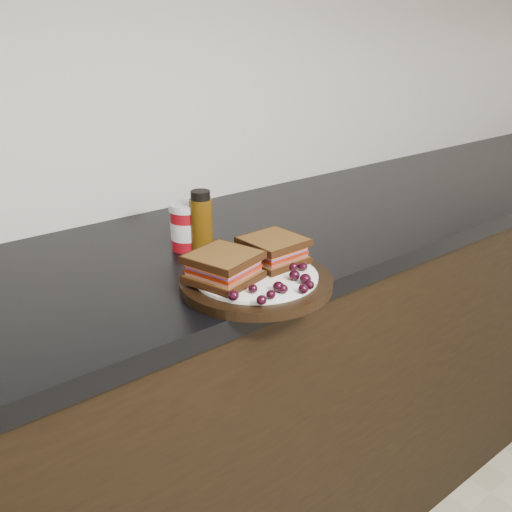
{
  "coord_description": "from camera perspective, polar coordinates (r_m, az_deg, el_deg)",
  "views": [
    {
      "loc": [
        -0.65,
        0.74,
        1.34
      ],
      "look_at": [
        -0.05,
        1.47,
        0.96
      ],
      "focal_mm": 40.0,
      "sensor_mm": 36.0,
      "label": 1
    }
  ],
  "objects": [
    {
      "name": "oil_bottle",
      "position": [
        1.19,
        -5.49,
        3.42
      ],
      "size": [
        0.05,
        0.05,
        0.13
      ],
      "primitive_type": "cylinder",
      "rotation": [
        0.0,
        0.0,
        0.08
      ],
      "color": "#4D2F07",
      "rests_on": "countertop"
    },
    {
      "name": "grape_16",
      "position": [
        1.04,
        -3.73,
        -1.27
      ],
      "size": [
        0.02,
        0.02,
        0.02
      ],
      "primitive_type": "ellipsoid",
      "color": "black",
      "rests_on": "plate"
    },
    {
      "name": "countertop",
      "position": [
        1.25,
        -4.85,
        0.15
      ],
      "size": [
        3.98,
        0.6,
        0.04
      ],
      "primitive_type": "cube",
      "color": "black",
      "rests_on": "base_cabinets"
    },
    {
      "name": "base_cabinets",
      "position": [
        1.48,
        -4.27,
        -16.3
      ],
      "size": [
        3.96,
        0.58,
        0.86
      ],
      "primitive_type": "cube",
      "color": "black",
      "rests_on": "ground_plane"
    },
    {
      "name": "grape_7",
      "position": [
        0.98,
        5.4,
        -2.9
      ],
      "size": [
        0.02,
        0.02,
        0.01
      ],
      "primitive_type": "ellipsoid",
      "color": "black",
      "rests_on": "plate"
    },
    {
      "name": "wall_back",
      "position": [
        1.42,
        -12.95,
        21.75
      ],
      "size": [
        4.0,
        0.01,
        2.7
      ],
      "primitive_type": "cube",
      "color": "white",
      "rests_on": "ground_plane"
    },
    {
      "name": "grape_14",
      "position": [
        1.1,
        1.92,
        0.13
      ],
      "size": [
        0.02,
        0.02,
        0.02
      ],
      "primitive_type": "ellipsoid",
      "color": "black",
      "rests_on": "plate"
    },
    {
      "name": "grape_12",
      "position": [
        1.08,
        3.52,
        -0.51
      ],
      "size": [
        0.02,
        0.02,
        0.02
      ],
      "primitive_type": "ellipsoid",
      "color": "black",
      "rests_on": "plate"
    },
    {
      "name": "grape_18",
      "position": [
        0.99,
        -4.14,
        -2.44
      ],
      "size": [
        0.02,
        0.02,
        0.02
      ],
      "primitive_type": "ellipsoid",
      "color": "black",
      "rests_on": "plate"
    },
    {
      "name": "grape_17",
      "position": [
        1.02,
        -3.97,
        -1.87
      ],
      "size": [
        0.02,
        0.02,
        0.02
      ],
      "primitive_type": "ellipsoid",
      "color": "black",
      "rests_on": "plate"
    },
    {
      "name": "grape_8",
      "position": [
        1.0,
        4.96,
        -2.3
      ],
      "size": [
        0.02,
        0.02,
        0.02
      ],
      "primitive_type": "ellipsoid",
      "color": "black",
      "rests_on": "plate"
    },
    {
      "name": "grape_6",
      "position": [
        0.96,
        4.76,
        -3.29
      ],
      "size": [
        0.02,
        0.02,
        0.02
      ],
      "primitive_type": "ellipsoid",
      "color": "black",
      "rests_on": "plate"
    },
    {
      "name": "plate",
      "position": [
        1.04,
        -0.0,
        -2.6
      ],
      "size": [
        0.28,
        0.28,
        0.02
      ],
      "primitive_type": "cylinder",
      "color": "black",
      "rests_on": "countertop"
    },
    {
      "name": "grape_5",
      "position": [
        0.96,
        2.73,
        -3.3
      ],
      "size": [
        0.02,
        0.02,
        0.02
      ],
      "primitive_type": "ellipsoid",
      "color": "black",
      "rests_on": "plate"
    },
    {
      "name": "grape_22",
      "position": [
        1.01,
        -3.55,
        -2.12
      ],
      "size": [
        0.02,
        0.02,
        0.01
      ],
      "primitive_type": "ellipsoid",
      "color": "black",
      "rests_on": "plate"
    },
    {
      "name": "condiment_jar",
      "position": [
        1.21,
        -7.02,
        2.96
      ],
      "size": [
        0.07,
        0.07,
        0.1
      ],
      "primitive_type": "cylinder",
      "rotation": [
        0.0,
        0.0,
        -0.07
      ],
      "color": "maroon",
      "rests_on": "countertop"
    },
    {
      "name": "grape_9",
      "position": [
        1.01,
        3.87,
        -1.93
      ],
      "size": [
        0.02,
        0.02,
        0.02
      ],
      "primitive_type": "ellipsoid",
      "color": "black",
      "rests_on": "plate"
    },
    {
      "name": "grape_19",
      "position": [
        1.0,
        -3.94,
        -2.34
      ],
      "size": [
        0.02,
        0.02,
        0.02
      ],
      "primitive_type": "ellipsoid",
      "color": "black",
      "rests_on": "plate"
    },
    {
      "name": "grape_4",
      "position": [
        0.97,
        2.25,
        -3.08
      ],
      "size": [
        0.02,
        0.02,
        0.02
      ],
      "primitive_type": "ellipsoid",
      "color": "black",
      "rests_on": "plate"
    },
    {
      "name": "sandwich_left",
      "position": [
        1.01,
        -3.26,
        -1.09
      ],
      "size": [
        0.14,
        0.14,
        0.05
      ],
      "primitive_type": null,
      "rotation": [
        0.0,
        0.0,
        0.26
      ],
      "color": "brown",
      "rests_on": "plate"
    },
    {
      "name": "sandwich_right",
      "position": [
        1.08,
        1.76,
        0.59
      ],
      "size": [
        0.11,
        0.11,
        0.05
      ],
      "primitive_type": null,
      "rotation": [
        0.0,
        0.0,
        0.02
      ],
      "color": "brown",
      "rests_on": "plate"
    },
    {
      "name": "grape_11",
      "position": [
        1.05,
        3.78,
        -1.08
      ],
      "size": [
        0.02,
        0.02,
        0.02
      ],
      "primitive_type": "ellipsoid",
      "color": "black",
      "rests_on": "plate"
    },
    {
      "name": "grape_2",
      "position": [
        0.92,
        0.56,
        -4.42
      ],
      "size": [
        0.02,
        0.02,
        0.02
      ],
      "primitive_type": "ellipsoid",
      "color": "black",
      "rests_on": "plate"
    },
    {
      "name": "grape_1",
      "position": [
        0.96,
        -0.3,
        -3.29
      ],
      "size": [
        0.02,
        0.02,
        0.01
      ],
      "primitive_type": "ellipsoid",
      "color": "black",
      "rests_on": "plate"
    },
    {
      "name": "grape_10",
      "position": [
        1.05,
        4.72,
        -1.08
      ],
      "size": [
        0.02,
        0.02,
        0.02
      ],
      "primitive_type": "ellipsoid",
      "color": "black",
      "rests_on": "plate"
    },
    {
      "name": "grape_13",
      "position": [
        1.11,
        2.95,
        0.35
      ],
      "size": [
        0.02,
        0.02,
        0.02
      ],
      "primitive_type": "ellipsoid",
      "color": "black",
      "rests_on": "plate"
    },
    {
      "name": "grape_21",
      "position": [
        1.03,
        -2.85,
        -1.68
      ],
      "size": [
        0.02,
        0.02,
        0.01
      ],
      "primitive_type": "ellipsoid",
      "color": "black",
      "rests_on": "plate"
    },
    {
      "name": "grape_15",
      "position": [
        1.08,
        1.14,
        -0.3
      ],
      "size": [
        0.02,
        0.02,
        0.02
      ],
      "primitive_type": "ellipsoid",
      "color": "black",
      "rests_on": "plate"
    },
    {
      "name": "grape_0",
      "position": [
        0.94,
        -2.28,
        -3.96
      ],
      "size": [
        0.02,
        0.02,
        0.02
      ],
      "primitive_type": "ellipsoid",
      "color": "black",
      "rests_on": "plate"
    },
    {
      "name": "grape_20",
      "position": [
        0.99,
        -2.21,
        -2.55
      ],
      "size": [
        0.02,
        0.02,
        0.02
      ],
      "primitive_type": "ellipsoid",
      "color": "black",
      "rests_on": "plate"
    },
    {
      "name": "grape_23",
      "position": [
        0.99,
        -4.68,
        -2.49
      ],
      "size": [
        0.02,
        0.02,
        0.02
      ],
      "primitive_type": "ellipsoid",
      "color": "black",
      "rests_on": "plate"
    },
    {
      "name": "grape_3",
      "position": [
        0.94,
        1.49,
        -3.88
      ],
      "size": [
        0.02,
        0.02,
        0.01
      ],
      "primitive_type": "ellipsoid",
      "color": "black",
      "rests_on": "plate"
    }
  ]
}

